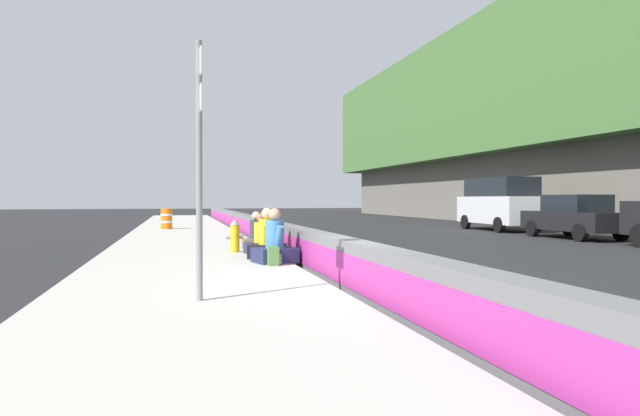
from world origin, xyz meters
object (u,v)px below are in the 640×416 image
Objects in this scene: seated_person_foreground at (275,246)px; seated_person_rear at (261,241)px; backpack at (274,256)px; parked_car_fourth at (499,203)px; construction_barrel at (167,219)px; seated_person_far at (256,237)px; seated_person_middle at (267,242)px; route_sign_post at (199,152)px; fire_hydrant at (235,235)px; parked_car_third at (575,216)px.

seated_person_rear is at bearing 0.18° from seated_person_foreground.
parked_car_fourth is at bearing -46.53° from backpack.
backpack is (-2.60, 0.11, -0.13)m from seated_person_rear.
construction_barrel is at bearing 80.17° from parked_car_fourth.
parked_car_fourth is at bearing -47.51° from seated_person_foreground.
construction_barrel is (11.32, 2.65, 0.15)m from seated_person_far.
seated_person_rear reaches higher than backpack.
seated_person_far is at bearing -1.55° from seated_person_middle.
seated_person_far is 3.97m from backpack.
route_sign_post reaches higher than seated_person_middle.
fire_hydrant is 0.73× the size of seated_person_middle.
route_sign_post reaches higher than backpack.
seated_person_middle is 3.00× the size of backpack.
construction_barrel is at bearing 9.23° from fire_hydrant.
construction_barrel is 17.60m from parked_car_third.
seated_person_middle is (5.34, -1.78, -1.70)m from route_sign_post.
seated_person_far is (2.44, -0.07, -0.05)m from seated_person_middle.
seated_person_foreground reaches higher than backpack.
seated_person_foreground is at bearing -166.70° from fire_hydrant.
parked_car_fourth reaches higher than seated_person_rear.
backpack is 0.09× the size of parked_car_third.
construction_barrel is (13.76, 2.58, 0.10)m from seated_person_middle.
parked_car_third reaches higher than seated_person_middle.
seated_person_rear is at bearing 177.44° from seated_person_far.
backpack is at bearing 177.60° from seated_person_rear.
parked_car_fourth is at bearing -56.68° from seated_person_far.
parked_car_third reaches higher than seated_person_foreground.
fire_hydrant is at bearing 124.39° from parked_car_fourth.
seated_person_far is at bearing 123.32° from parked_car_fourth.
fire_hydrant is 2.20× the size of backpack.
parked_car_fourth is (12.56, -13.25, 1.02)m from backpack.
parked_car_fourth is (9.96, -13.14, 0.89)m from seated_person_rear.
parked_car_fourth is at bearing -2.59° from parked_car_third.
backpack is (-1.53, 0.10, -0.18)m from seated_person_middle.
parked_car_fourth reaches higher than fire_hydrant.
fire_hydrant is 0.17× the size of parked_car_fourth.
parked_car_third reaches higher than backpack.
seated_person_foreground is 1.14× the size of seated_person_far.
construction_barrel is at bearing 13.15° from seated_person_far.
backpack is at bearing -170.90° from fire_hydrant.
route_sign_post is 6.88m from seated_person_rear.
backpack is (-3.14, -0.50, -0.25)m from fire_hydrant.
parked_car_fourth is (-2.73, -15.73, 0.73)m from construction_barrel.
backpack is 0.42× the size of construction_barrel.
route_sign_post is at bearing 164.46° from seated_person_rear.
fire_hydrant is at bearing 20.57° from seated_person_middle.
route_sign_post is at bearing 161.58° from seated_person_middle.
seated_person_rear is at bearing -168.48° from construction_barrel.
parked_car_third is (4.29, -12.88, 0.40)m from seated_person_rear.
route_sign_post reaches higher than parked_car_third.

